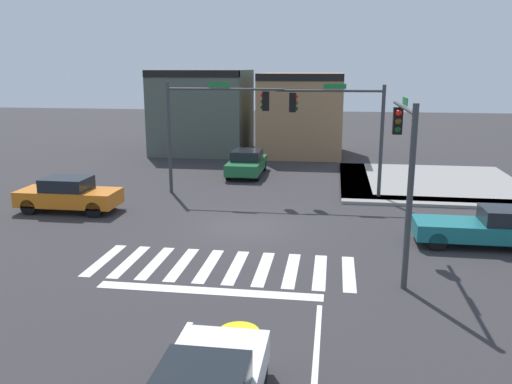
% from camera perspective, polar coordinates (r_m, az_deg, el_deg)
% --- Properties ---
extents(ground_plane, '(120.00, 120.00, 0.00)m').
position_cam_1_polar(ground_plane, '(21.98, -1.21, -3.80)').
color(ground_plane, '#302D30').
extents(crosswalk_near, '(8.72, 3.06, 0.01)m').
position_cam_1_polar(crosswalk_near, '(17.80, -3.65, -8.00)').
color(crosswalk_near, silver).
rests_on(crosswalk_near, ground_plane).
extents(bike_detector_marking, '(1.04, 1.04, 0.01)m').
position_cam_1_polar(bike_detector_marking, '(13.75, -1.85, -14.73)').
color(bike_detector_marking, yellow).
rests_on(bike_detector_marking, ground_plane).
extents(curb_corner_northeast, '(10.00, 10.60, 0.15)m').
position_cam_1_polar(curb_corner_northeast, '(31.19, 17.37, 0.88)').
color(curb_corner_northeast, gray).
rests_on(curb_corner_northeast, ground_plane).
extents(storefront_row, '(14.10, 6.84, 6.26)m').
position_cam_1_polar(storefront_row, '(40.71, -1.06, 8.57)').
color(storefront_row, '#4C564C').
rests_on(storefront_row, ground_plane).
extents(traffic_signal_southeast, '(0.32, 5.42, 5.52)m').
position_cam_1_polar(traffic_signal_southeast, '(17.51, 15.66, 4.36)').
color(traffic_signal_southeast, '#383A3D').
rests_on(traffic_signal_southeast, ground_plane).
extents(traffic_signal_northwest, '(6.06, 0.32, 5.74)m').
position_cam_1_polar(traffic_signal_northwest, '(27.17, -4.82, 8.21)').
color(traffic_signal_northwest, '#383A3D').
rests_on(traffic_signal_northwest, ground_plane).
extents(traffic_signal_northeast, '(5.32, 0.32, 5.68)m').
position_cam_1_polar(traffic_signal_northeast, '(26.52, 9.22, 7.79)').
color(traffic_signal_northeast, '#383A3D').
rests_on(traffic_signal_northeast, ground_plane).
extents(car_green, '(1.95, 4.57, 1.54)m').
position_cam_1_polar(car_green, '(32.35, -0.99, 3.18)').
color(car_green, '#1E6638').
rests_on(car_green, ground_plane).
extents(car_teal, '(4.68, 1.73, 1.47)m').
position_cam_1_polar(car_teal, '(21.23, 23.63, -3.49)').
color(car_teal, '#196B70').
rests_on(car_teal, ground_plane).
extents(car_orange, '(4.55, 1.83, 1.59)m').
position_cam_1_polar(car_orange, '(25.61, -19.54, -0.26)').
color(car_orange, orange).
rests_on(car_orange, ground_plane).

